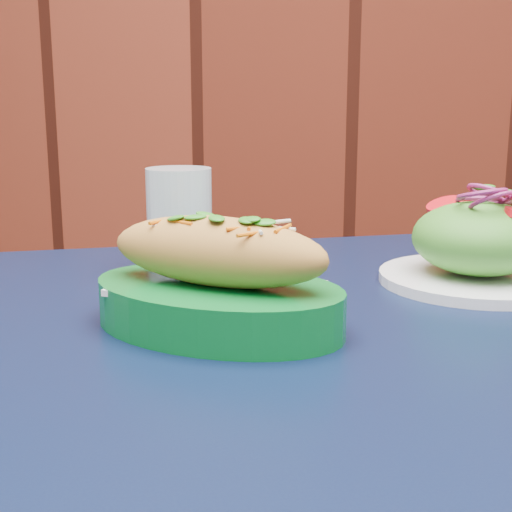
# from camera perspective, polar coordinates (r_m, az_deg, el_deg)

# --- Properties ---
(cafe_table) EXTENTS (1.03, 1.03, 0.75)m
(cafe_table) POSITION_cam_1_polar(r_m,az_deg,el_deg) (0.75, 6.49, -11.32)
(cafe_table) COLOR black
(cafe_table) RESTS_ON ground
(banh_mi_basket) EXTENTS (0.29, 0.23, 0.12)m
(banh_mi_basket) POSITION_cam_1_polar(r_m,az_deg,el_deg) (0.67, -3.11, -2.08)
(banh_mi_basket) COLOR #086925
(banh_mi_basket) RESTS_ON cafe_table
(salad_plate) EXTENTS (0.23, 0.23, 0.12)m
(salad_plate) POSITION_cam_1_polar(r_m,az_deg,el_deg) (0.87, 17.38, 0.80)
(salad_plate) COLOR white
(salad_plate) RESTS_ON cafe_table
(water_glass) EXTENTS (0.08, 0.08, 0.13)m
(water_glass) POSITION_cam_1_polar(r_m,az_deg,el_deg) (0.89, -6.14, 2.80)
(water_glass) COLOR silver
(water_glass) RESTS_ON cafe_table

